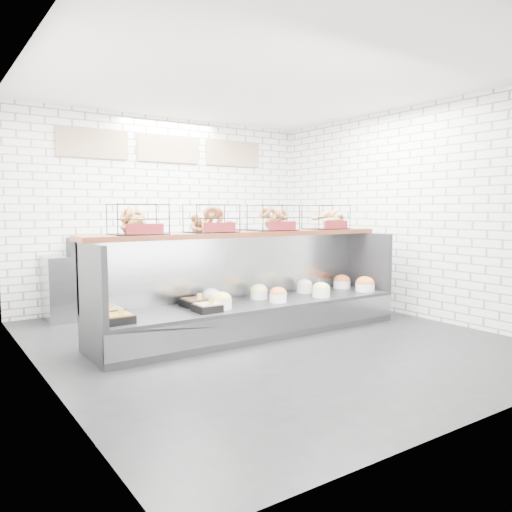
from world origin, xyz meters
TOP-DOWN VIEW (x-y plane):
  - ground at (0.00, 0.00)m, footprint 5.50×5.50m
  - room_shell at (0.00, 0.60)m, footprint 5.02×5.51m
  - display_case at (0.01, 0.34)m, footprint 4.00×0.90m
  - bagel_shelf at (-0.00, 0.52)m, footprint 4.10×0.50m
  - prep_counter at (-0.01, 2.43)m, footprint 4.00×0.60m

SIDE VIEW (x-z plane):
  - ground at x=0.00m, z-range 0.00..0.00m
  - display_case at x=0.01m, z-range -0.27..0.93m
  - prep_counter at x=-0.01m, z-range -0.13..1.07m
  - bagel_shelf at x=0.00m, z-range 1.18..1.58m
  - room_shell at x=0.00m, z-range 0.55..3.56m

